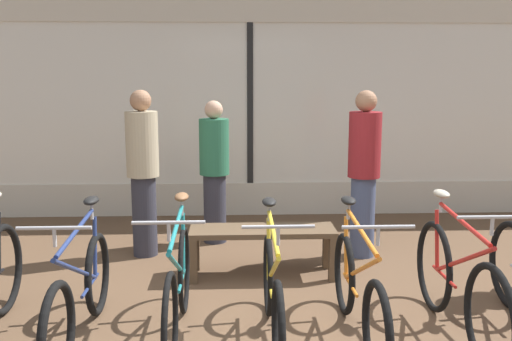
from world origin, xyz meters
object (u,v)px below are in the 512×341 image
at_px(bicycle_center_left, 178,288).
at_px(customer_by_window, 364,170).
at_px(bicycle_left, 80,294).
at_px(bicycle_center_right, 358,293).
at_px(display_bench, 262,237).
at_px(bicycle_right, 458,285).
at_px(bicycle_center, 273,293).
at_px(customer_near_rack, 143,169).
at_px(customer_mid_floor, 214,169).

relative_size(bicycle_center_left, customer_by_window, 1.00).
bearing_deg(bicycle_center_left, bicycle_left, -177.76).
bearing_deg(bicycle_center_right, display_bench, 113.91).
relative_size(bicycle_right, display_bench, 1.27).
height_order(bicycle_center, customer_near_rack, customer_near_rack).
relative_size(bicycle_center_right, bicycle_right, 0.97).
relative_size(bicycle_left, customer_near_rack, 0.99).
bearing_deg(customer_mid_floor, bicycle_right, -53.44).
xyz_separation_m(bicycle_center, display_bench, (0.00, 1.38, 0.01)).
height_order(bicycle_center, customer_by_window, customer_by_window).
bearing_deg(customer_near_rack, customer_by_window, -3.05).
height_order(bicycle_center_left, customer_mid_floor, customer_mid_floor).
distance_m(bicycle_right, display_bench, 1.94).
bearing_deg(bicycle_center_left, display_bench, 62.54).
bearing_deg(bicycle_left, display_bench, 44.21).
bearing_deg(customer_near_rack, customer_mid_floor, 31.69).
bearing_deg(bicycle_center_right, bicycle_center, 177.80).
xyz_separation_m(bicycle_left, display_bench, (1.39, 1.35, 0.01)).
xyz_separation_m(customer_by_window, customer_mid_floor, (-1.59, 0.58, -0.08)).
bearing_deg(bicycle_center, customer_by_window, 60.46).
xyz_separation_m(bicycle_center, customer_mid_floor, (-0.49, 2.52, 0.49)).
relative_size(display_bench, customer_near_rack, 0.79).
distance_m(bicycle_center_left, bicycle_center, 0.69).
bearing_deg(bicycle_left, customer_mid_floor, 70.21).
height_order(bicycle_center_left, customer_by_window, customer_by_window).
bearing_deg(display_bench, bicycle_right, -44.94).
bearing_deg(bicycle_left, customer_near_rack, 85.60).
bearing_deg(customer_near_rack, bicycle_center_left, -74.85).
distance_m(bicycle_left, bicycle_center_right, 2.01).
bearing_deg(bicycle_center_right, bicycle_right, 2.79).
distance_m(bicycle_left, bicycle_center_left, 0.70).
height_order(bicycle_left, customer_by_window, customer_by_window).
xyz_separation_m(bicycle_center, bicycle_right, (1.37, 0.01, 0.04)).
distance_m(bicycle_center_right, customer_mid_floor, 2.82).
bearing_deg(customer_by_window, bicycle_center_left, -133.49).
distance_m(bicycle_right, customer_by_window, 2.02).
xyz_separation_m(bicycle_center_left, display_bench, (0.69, 1.32, -0.01)).
distance_m(bicycle_center_left, display_bench, 1.49).
xyz_separation_m(customer_near_rack, customer_by_window, (2.33, -0.12, -0.00)).
relative_size(bicycle_center_right, customer_mid_floor, 1.05).
bearing_deg(customer_by_window, bicycle_left, -142.46).
relative_size(bicycle_center, customer_near_rack, 0.94).
relative_size(customer_by_window, customer_mid_floor, 1.08).
relative_size(bicycle_left, bicycle_right, 0.98).
distance_m(display_bench, customer_near_rack, 1.51).
xyz_separation_m(bicycle_left, bicycle_center, (1.39, -0.03, -0.00)).
relative_size(bicycle_center_left, display_bench, 1.27).
bearing_deg(bicycle_right, bicycle_center_right, -177.21).
bearing_deg(bicycle_center_right, customer_mid_floor, 113.62).
bearing_deg(bicycle_right, customer_mid_floor, 126.56).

